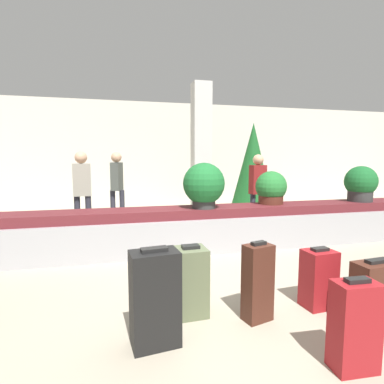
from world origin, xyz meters
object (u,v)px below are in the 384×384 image
at_px(suitcase_0, 155,298).
at_px(potted_plant_2, 271,188).
at_px(suitcase_2, 258,282).
at_px(suitcase_5, 375,295).
at_px(traveler_0, 117,182).
at_px(suitcase_1, 319,278).
at_px(pillar, 201,153).
at_px(suitcase_4, 355,326).
at_px(traveler_2, 82,186).
at_px(suitcase_6, 191,281).
at_px(traveler_1, 258,186).
at_px(decorated_tree, 253,165).
at_px(potted_plant_0, 361,184).
at_px(potted_plant_1, 204,185).

xyz_separation_m(suitcase_0, potted_plant_2, (2.29, 2.44, 0.57)).
distance_m(suitcase_2, suitcase_5, 1.00).
distance_m(suitcase_2, traveler_0, 4.61).
relative_size(suitcase_1, potted_plant_2, 1.06).
height_order(pillar, suitcase_4, pillar).
height_order(potted_plant_2, traveler_2, traveler_2).
relative_size(pillar, suitcase_6, 4.79).
relative_size(pillar, suitcase_0, 4.08).
bearing_deg(suitcase_1, traveler_1, 70.37).
bearing_deg(decorated_tree, potted_plant_2, -109.01).
xyz_separation_m(pillar, traveler_1, (0.88, -1.19, -0.69)).
height_order(suitcase_0, suitcase_1, suitcase_0).
relative_size(traveler_0, traveler_2, 1.01).
bearing_deg(suitcase_4, traveler_0, 110.69).
relative_size(suitcase_4, traveler_0, 0.41).
distance_m(suitcase_1, potted_plant_2, 2.40).
distance_m(suitcase_0, potted_plant_2, 3.40).
bearing_deg(suitcase_4, suitcase_5, 38.56).
distance_m(suitcase_1, traveler_1, 3.35).
bearing_deg(potted_plant_2, traveler_0, 140.87).
height_order(potted_plant_0, decorated_tree, decorated_tree).
relative_size(traveler_1, traveler_2, 0.97).
distance_m(pillar, potted_plant_1, 2.47).
xyz_separation_m(suitcase_0, decorated_tree, (3.26, 5.27, 0.92)).
bearing_deg(suitcase_6, traveler_2, 109.30).
xyz_separation_m(suitcase_6, potted_plant_2, (1.91, 2.06, 0.63)).
relative_size(potted_plant_0, potted_plant_1, 0.90).
bearing_deg(suitcase_2, potted_plant_0, 20.81).
bearing_deg(suitcase_4, traveler_2, 120.86).
distance_m(potted_plant_0, traveler_0, 4.87).
relative_size(suitcase_0, traveler_2, 0.49).
relative_size(suitcase_2, traveler_2, 0.46).
bearing_deg(pillar, decorated_tree, 22.23).
xyz_separation_m(suitcase_2, potted_plant_1, (0.10, 2.12, 0.70)).
height_order(suitcase_5, traveler_2, traveler_2).
xyz_separation_m(potted_plant_0, potted_plant_1, (-3.00, -0.07, 0.04)).
bearing_deg(decorated_tree, suitcase_4, -108.52).
xyz_separation_m(potted_plant_2, traveler_1, (0.22, 0.97, -0.04)).
bearing_deg(potted_plant_1, traveler_0, 120.41).
xyz_separation_m(suitcase_4, traveler_1, (1.21, 4.01, 0.60)).
relative_size(potted_plant_2, traveler_0, 0.35).
xyz_separation_m(pillar, suitcase_4, (-0.33, -5.20, -1.28)).
bearing_deg(suitcase_5, suitcase_0, 169.53).
height_order(potted_plant_2, decorated_tree, decorated_tree).
relative_size(potted_plant_0, traveler_0, 0.40).
bearing_deg(suitcase_1, potted_plant_1, 102.13).
bearing_deg(traveler_0, suitcase_4, 36.89).
xyz_separation_m(suitcase_4, potted_plant_2, (0.99, 3.05, 0.64)).
xyz_separation_m(traveler_1, traveler_2, (-3.45, 0.29, 0.03)).
bearing_deg(suitcase_1, suitcase_4, -116.12).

